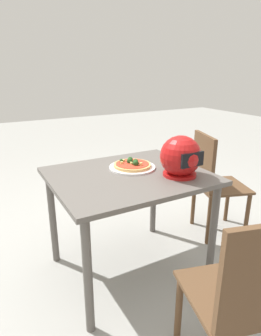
% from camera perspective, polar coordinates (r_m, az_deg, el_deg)
% --- Properties ---
extents(ground_plane, '(14.00, 14.00, 0.00)m').
position_cam_1_polar(ground_plane, '(2.27, -0.33, -19.13)').
color(ground_plane, '#9E9E99').
extents(dining_table, '(1.00, 0.84, 0.75)m').
position_cam_1_polar(dining_table, '(1.94, -0.36, -3.84)').
color(dining_table, '#5B5651').
rests_on(dining_table, ground).
extents(pizza_plate, '(0.32, 0.32, 0.01)m').
position_cam_1_polar(pizza_plate, '(2.01, 0.35, 0.16)').
color(pizza_plate, white).
rests_on(pizza_plate, dining_table).
extents(pizza, '(0.26, 0.26, 0.05)m').
position_cam_1_polar(pizza, '(2.00, 0.34, 0.72)').
color(pizza, tan).
rests_on(pizza, pizza_plate).
extents(motorcycle_helmet, '(0.26, 0.26, 0.26)m').
position_cam_1_polar(motorcycle_helmet, '(1.86, 9.81, 2.15)').
color(motorcycle_helmet, '#B21414').
rests_on(motorcycle_helmet, dining_table).
extents(chair_side, '(0.51, 0.51, 0.90)m').
position_cam_1_polar(chair_side, '(2.56, 15.78, -2.21)').
color(chair_side, brown).
rests_on(chair_side, ground).
extents(chair_far, '(0.49, 0.49, 0.90)m').
position_cam_1_polar(chair_far, '(1.39, 21.58, -22.45)').
color(chair_far, brown).
rests_on(chair_far, ground).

